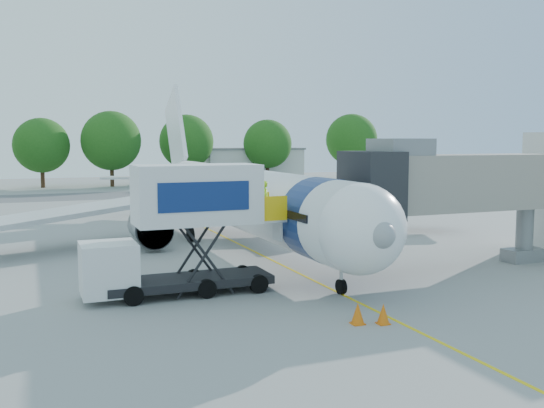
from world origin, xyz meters
name	(u,v)px	position (x,y,z in m)	size (l,w,h in m)	color
ground	(261,255)	(0.00, 0.00, 0.00)	(160.00, 160.00, 0.00)	gray
guidance_line	(261,255)	(0.00, 0.00, 0.01)	(0.15, 70.00, 0.01)	yellow
taxiway_strip	(137,194)	(0.00, 42.00, 0.00)	(120.00, 10.00, 0.01)	#59595B
aircraft	(238,197)	(0.00, 4.12, 2.95)	(34.17, 37.73, 11.35)	white
jet_bridge	(458,184)	(7.99, -7.00, 4.34)	(13.90, 3.20, 6.60)	gray
catering_hiloader	(182,230)	(-6.27, -7.00, 2.76)	(8.50, 2.44, 5.50)	black
ground_tug	(426,327)	(-0.85, -16.59, 0.74)	(3.87, 2.65, 1.41)	silver
safety_cone_a	(383,314)	(-0.64, -13.81, 0.35)	(0.47, 0.47, 0.74)	#DE610B
safety_cone_b	(358,314)	(-1.50, -13.48, 0.38)	(0.50, 0.50, 0.79)	#DE610B
outbuilding_right	(251,164)	(22.00, 62.00, 2.66)	(16.40, 7.40, 5.30)	silver
tree_c	(41,145)	(-10.32, 57.52, 5.84)	(7.54, 7.54, 9.62)	#382314
tree_d	(111,141)	(-1.14, 56.20, 6.47)	(8.36, 8.36, 10.66)	#382314
tree_e	(186,142)	(10.29, 58.52, 6.33)	(8.18, 8.18, 10.43)	#382314
tree_f	(268,144)	(23.20, 57.75, 5.96)	(7.70, 7.70, 9.82)	#382314
tree_g	(352,140)	(38.31, 57.69, 6.64)	(8.58, 8.58, 10.94)	#382314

